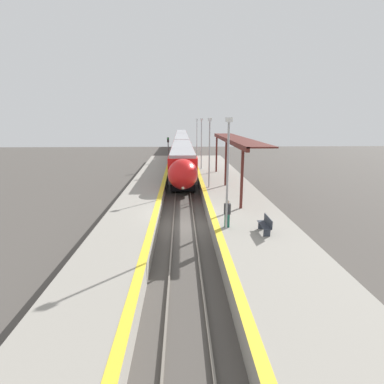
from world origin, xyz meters
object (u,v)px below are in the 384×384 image
at_px(platform_bench, 266,224).
at_px(lamppost_near, 228,168).
at_px(lamppost_far, 201,141).
at_px(lamppost_mid, 209,149).
at_px(lamppost_farthest, 197,136).
at_px(railway_signal, 168,150).
at_px(train, 182,144).
at_px(person_waiting, 227,213).

xyz_separation_m(platform_bench, lamppost_near, (-2.07, 0.67, 2.99)).
bearing_deg(platform_bench, lamppost_near, 162.12).
bearing_deg(lamppost_far, lamppost_mid, -90.00).
bearing_deg(lamppost_far, platform_bench, -84.59).
xyz_separation_m(lamppost_near, lamppost_far, (0.00, 21.21, 0.00)).
xyz_separation_m(lamppost_mid, lamppost_far, (0.00, 10.60, 0.00)).
relative_size(lamppost_near, lamppost_farthest, 1.00).
height_order(platform_bench, lamppost_near, lamppost_near).
relative_size(platform_bench, lamppost_farthest, 0.24).
bearing_deg(platform_bench, railway_signal, 102.87).
xyz_separation_m(train, lamppost_near, (2.37, -43.81, 2.26)).
bearing_deg(train, lamppost_farthest, -78.84).
xyz_separation_m(lamppost_near, lamppost_mid, (0.00, 10.60, 0.00)).
distance_m(person_waiting, lamppost_near, 2.65).
height_order(train, person_waiting, train).
bearing_deg(railway_signal, lamppost_farthest, 45.17).
bearing_deg(train, platform_bench, -84.30).
relative_size(railway_signal, lamppost_far, 0.73).
height_order(lamppost_mid, lamppost_far, same).
height_order(lamppost_far, lamppost_farthest, same).
height_order(lamppost_near, lamppost_far, same).
bearing_deg(train, railway_signal, -96.90).
bearing_deg(train, person_waiting, -86.77).
bearing_deg(lamppost_farthest, lamppost_mid, -90.00).
relative_size(train, lamppost_farthest, 11.49).
relative_size(platform_bench, railway_signal, 0.33).
bearing_deg(lamppost_mid, platform_bench, -79.59).
distance_m(platform_bench, lamppost_far, 22.17).
xyz_separation_m(railway_signal, lamppost_far, (4.35, -6.23, 1.71)).
bearing_deg(lamppost_farthest, lamppost_far, -90.00).
height_order(lamppost_near, lamppost_mid, same).
bearing_deg(platform_bench, person_waiting, 154.92).
height_order(person_waiting, railway_signal, railway_signal).
bearing_deg(person_waiting, train, 93.23).
bearing_deg(person_waiting, platform_bench, -25.08).
bearing_deg(platform_bench, lamppost_mid, 100.41).
xyz_separation_m(train, railway_signal, (-1.98, -16.37, 0.56)).
height_order(railway_signal, lamppost_far, lamppost_far).
xyz_separation_m(lamppost_near, lamppost_farthest, (0.00, 31.81, 0.00)).
bearing_deg(railway_signal, platform_bench, -77.13).
height_order(railway_signal, lamppost_near, lamppost_near).
height_order(railway_signal, lamppost_mid, lamppost_mid).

